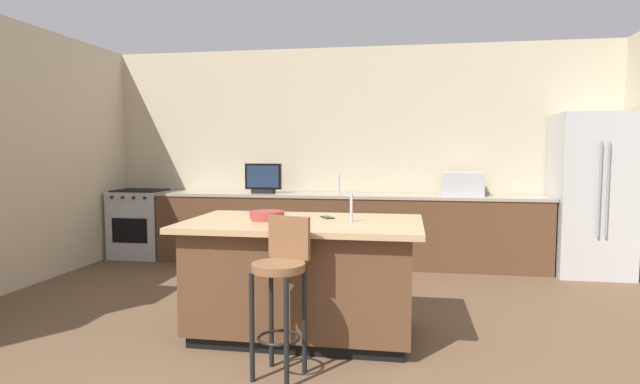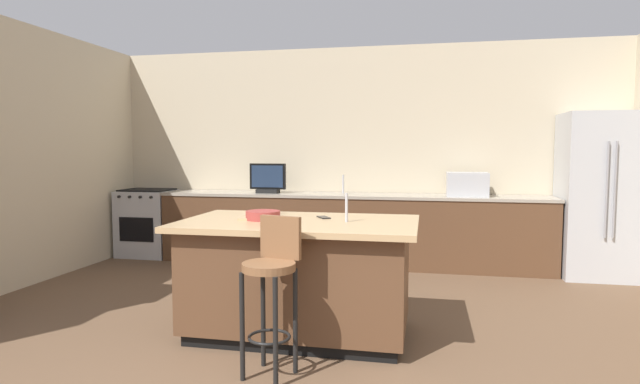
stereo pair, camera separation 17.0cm
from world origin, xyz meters
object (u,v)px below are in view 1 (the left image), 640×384
at_px(refrigerator, 591,195).
at_px(cell_phone, 327,217).
at_px(microwave, 462,184).
at_px(kitchen_island, 303,276).
at_px(range_oven, 141,223).
at_px(cutting_board, 265,218).
at_px(tv_monitor, 263,180).
at_px(fruit_bowl, 267,216).
at_px(bar_stool_center, 281,281).

distance_m(refrigerator, cell_phone, 3.56).
bearing_deg(cell_phone, refrigerator, 8.87).
bearing_deg(microwave, kitchen_island, -119.60).
bearing_deg(refrigerator, range_oven, 179.39).
bearing_deg(cell_phone, cutting_board, 169.33).
bearing_deg(refrigerator, microwave, 177.54).
relative_size(kitchen_island, range_oven, 1.99).
height_order(tv_monitor, fruit_bowl, tv_monitor).
relative_size(refrigerator, cell_phone, 12.47).
height_order(refrigerator, tv_monitor, refrigerator).
xyz_separation_m(bar_stool_center, cell_phone, (0.15, 0.96, 0.29)).
relative_size(kitchen_island, bar_stool_center, 1.79).
xyz_separation_m(refrigerator, tv_monitor, (-3.92, 0.01, 0.14)).
distance_m(kitchen_island, cutting_board, 0.55).
height_order(tv_monitor, cell_phone, tv_monitor).
height_order(tv_monitor, bar_stool_center, tv_monitor).
bearing_deg(microwave, bar_stool_center, -113.56).
relative_size(cell_phone, cutting_board, 0.45).
height_order(kitchen_island, tv_monitor, tv_monitor).
distance_m(range_oven, bar_stool_center, 4.32).
bearing_deg(tv_monitor, microwave, 1.20).
bearing_deg(refrigerator, tv_monitor, 179.85).
height_order(refrigerator, range_oven, refrigerator).
bearing_deg(range_oven, cutting_board, -45.77).
bearing_deg(tv_monitor, fruit_bowl, -73.44).
distance_m(microwave, bar_stool_center, 3.63).
distance_m(kitchen_island, tv_monitor, 2.77).
relative_size(tv_monitor, bar_stool_center, 0.46).
bearing_deg(cell_phone, kitchen_island, -158.97).
bearing_deg(kitchen_island, tv_monitor, 112.45).
bearing_deg(cell_phone, tv_monitor, 86.30).
bearing_deg(bar_stool_center, microwave, 80.67).
relative_size(refrigerator, cutting_board, 5.66).
height_order(kitchen_island, range_oven, range_oven).
height_order(kitchen_island, fruit_bowl, fruit_bowl).
xyz_separation_m(kitchen_island, bar_stool_center, (0.01, -0.75, 0.16)).
relative_size(range_oven, fruit_bowl, 3.39).
bearing_deg(fruit_bowl, kitchen_island, 1.69).
distance_m(kitchen_island, refrigerator, 3.84).
bearing_deg(fruit_bowl, tv_monitor, 106.56).
bearing_deg(cutting_board, cell_phone, 20.41).
distance_m(cell_phone, cutting_board, 0.50).
bearing_deg(fruit_bowl, range_oven, 134.14).
height_order(fruit_bowl, cutting_board, fruit_bowl).
xyz_separation_m(refrigerator, range_oven, (-5.66, 0.06, -0.48)).
bearing_deg(tv_monitor, kitchen_island, -67.55).
relative_size(range_oven, cutting_board, 2.77).
bearing_deg(tv_monitor, range_oven, 178.33).
xyz_separation_m(fruit_bowl, cell_phone, (0.44, 0.21, -0.03)).
distance_m(range_oven, tv_monitor, 1.85).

